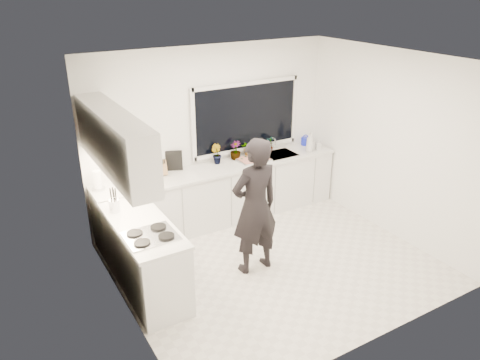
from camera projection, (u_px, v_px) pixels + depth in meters
floor at (274, 264)px, 6.36m from camera, size 4.00×3.50×0.02m
wall_back at (212, 134)px, 7.21m from camera, size 4.00×0.02×2.70m
wall_left at (118, 209)px, 4.88m from camera, size 0.02×3.50×2.70m
wall_right at (391, 145)px, 6.76m from camera, size 0.02×3.50×2.70m
ceiling at (281, 60)px, 5.28m from camera, size 4.00×3.50×0.02m
window at (246, 117)px, 7.38m from camera, size 1.80×0.02×1.00m
base_cabinets_back at (222, 195)px, 7.32m from camera, size 3.92×0.58×0.88m
base_cabinets_left at (145, 258)px, 5.67m from camera, size 0.58×1.60×0.88m
countertop_back at (222, 168)px, 7.13m from camera, size 3.94×0.62×0.04m
countertop_left at (142, 225)px, 5.49m from camera, size 0.62×1.60×0.04m
upper_cabinets at (114, 141)px, 5.33m from camera, size 0.34×2.10×0.70m
sink at (278, 157)px, 7.64m from camera, size 0.58×0.42×0.14m
faucet at (272, 144)px, 7.74m from camera, size 0.03×0.03×0.22m
stovetop at (150, 235)px, 5.19m from camera, size 0.56×0.48×0.03m
person at (255, 207)px, 5.89m from camera, size 0.67×0.45×1.82m
pizza_tray at (253, 160)px, 7.36m from camera, size 0.50×0.37×0.03m
pizza at (253, 159)px, 7.35m from camera, size 0.46×0.33×0.01m
watering_can at (305, 141)px, 8.04m from camera, size 0.17×0.17×0.13m
paper_towel_roll at (97, 181)px, 6.30m from camera, size 0.13×0.13×0.26m
knife_block at (162, 168)px, 6.77m from camera, size 0.14×0.11×0.22m
utensil_crock at (114, 206)px, 5.72m from camera, size 0.15×0.15×0.16m
picture_frame_large at (128, 170)px, 6.62m from camera, size 0.21×0.10×0.28m
picture_frame_small at (174, 160)px, 6.95m from camera, size 0.24×0.11×0.30m
herb_plants at (243, 149)px, 7.42m from camera, size 1.18×0.34×0.30m
soap_bottles at (311, 143)px, 7.71m from camera, size 0.32×0.18×0.32m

